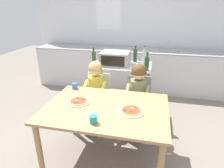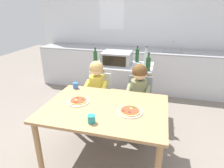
% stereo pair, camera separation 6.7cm
% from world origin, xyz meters
% --- Properties ---
extents(ground_plane, '(10.68, 10.68, 0.00)m').
position_xyz_m(ground_plane, '(0.00, 1.07, 0.00)').
color(ground_plane, slate).
extents(back_wall_tiled, '(4.77, 0.13, 2.70)m').
position_xyz_m(back_wall_tiled, '(-0.00, 2.73, 1.35)').
color(back_wall_tiled, silver).
rests_on(back_wall_tiled, ground).
extents(kitchen_counter, '(4.29, 0.60, 1.09)m').
position_xyz_m(kitchen_counter, '(0.00, 2.32, 0.44)').
color(kitchen_counter, silver).
rests_on(kitchen_counter, ground).
extents(kitchen_island_cart, '(0.93, 0.59, 0.87)m').
position_xyz_m(kitchen_island_cart, '(-0.03, 1.15, 0.58)').
color(kitchen_island_cart, '#B7BABF').
rests_on(kitchen_island_cart, ground).
extents(toaster_oven, '(0.45, 0.39, 0.20)m').
position_xyz_m(toaster_oven, '(-0.14, 1.16, 0.98)').
color(toaster_oven, '#999BA0').
rests_on(toaster_oven, kitchen_island_cart).
extents(bottle_tall_green_wine, '(0.05, 0.05, 0.29)m').
position_xyz_m(bottle_tall_green_wine, '(0.30, 1.26, 0.99)').
color(bottle_tall_green_wine, '#ADB7B2').
rests_on(bottle_tall_green_wine, kitchen_island_cart).
extents(bottle_squat_spirits, '(0.06, 0.06, 0.27)m').
position_xyz_m(bottle_squat_spirits, '(0.15, 1.39, 0.99)').
color(bottle_squat_spirits, '#1E4723').
rests_on(bottle_squat_spirits, kitchen_island_cart).
extents(bottle_dark_olive_oil, '(0.06, 0.06, 0.30)m').
position_xyz_m(bottle_dark_olive_oil, '(-0.42, 0.92, 1.00)').
color(bottle_dark_olive_oil, '#1E4723').
rests_on(bottle_dark_olive_oil, kitchen_island_cart).
extents(bottle_slim_sauce, '(0.07, 0.07, 0.27)m').
position_xyz_m(bottle_slim_sauce, '(0.37, 0.96, 0.98)').
color(bottle_slim_sauce, '#1E4723').
rests_on(bottle_slim_sauce, kitchen_island_cart).
extents(dining_table, '(1.33, 0.95, 0.73)m').
position_xyz_m(dining_table, '(0.00, 0.00, 0.64)').
color(dining_table, '#AD7F51').
rests_on(dining_table, ground).
extents(dining_chair_left, '(0.36, 0.36, 0.81)m').
position_xyz_m(dining_chair_left, '(-0.33, 0.74, 0.48)').
color(dining_chair_left, silver).
rests_on(dining_chair_left, ground).
extents(dining_chair_right, '(0.36, 0.36, 0.81)m').
position_xyz_m(dining_chair_right, '(0.28, 0.75, 0.48)').
color(dining_chair_right, gray).
rests_on(dining_chair_right, ground).
extents(child_in_yellow_shirt, '(0.32, 0.42, 1.02)m').
position_xyz_m(child_in_yellow_shirt, '(-0.33, 0.62, 0.67)').
color(child_in_yellow_shirt, '#424C6B').
rests_on(child_in_yellow_shirt, ground).
extents(child_in_olive_shirt, '(0.32, 0.42, 1.02)m').
position_xyz_m(child_in_olive_shirt, '(0.28, 0.63, 0.68)').
color(child_in_olive_shirt, '#424C6B').
rests_on(child_in_olive_shirt, ground).
extents(pizza_plate_cream, '(0.26, 0.26, 0.03)m').
position_xyz_m(pizza_plate_cream, '(-0.33, 0.03, 0.74)').
color(pizza_plate_cream, beige).
rests_on(pizza_plate_cream, dining_table).
extents(pizza_plate_white, '(0.26, 0.26, 0.03)m').
position_xyz_m(pizza_plate_white, '(0.28, -0.05, 0.74)').
color(pizza_plate_white, white).
rests_on(pizza_plate_white, dining_table).
extents(drinking_cup_blue, '(0.07, 0.07, 0.08)m').
position_xyz_m(drinking_cup_blue, '(-0.53, 0.39, 0.77)').
color(drinking_cup_blue, blue).
rests_on(drinking_cup_blue, dining_table).
extents(drinking_cup_teal, '(0.07, 0.07, 0.08)m').
position_xyz_m(drinking_cup_teal, '(-0.03, -0.32, 0.77)').
color(drinking_cup_teal, teal).
rests_on(drinking_cup_teal, dining_table).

